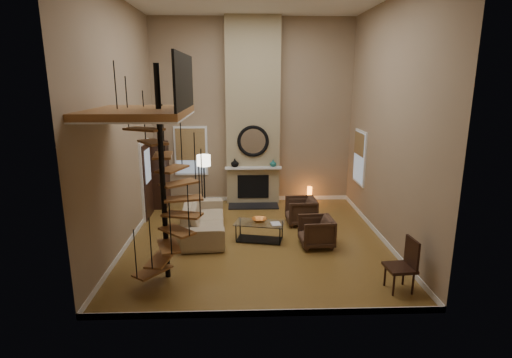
{
  "coord_description": "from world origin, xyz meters",
  "views": [
    {
      "loc": [
        -0.34,
        -9.08,
        3.76
      ],
      "look_at": [
        0.0,
        0.4,
        1.4
      ],
      "focal_mm": 28.41,
      "sensor_mm": 36.0,
      "label": 1
    }
  ],
  "objects_px": {
    "hutch": "(160,175)",
    "coffee_table": "(259,229)",
    "accent_lamp": "(309,195)",
    "sofa": "(203,218)",
    "floor_lamp": "(204,165)",
    "side_chair": "(405,263)",
    "armchair_near": "(304,211)",
    "armchair_far": "(319,232)"
  },
  "relations": [
    {
      "from": "side_chair",
      "to": "floor_lamp",
      "type": "bearing_deg",
      "value": 131.88
    },
    {
      "from": "sofa",
      "to": "armchair_near",
      "type": "xyz_separation_m",
      "value": [
        2.59,
        0.6,
        -0.04
      ]
    },
    {
      "from": "armchair_near",
      "to": "accent_lamp",
      "type": "xyz_separation_m",
      "value": [
        0.46,
        1.85,
        -0.1
      ]
    },
    {
      "from": "sofa",
      "to": "accent_lamp",
      "type": "height_order",
      "value": "sofa"
    },
    {
      "from": "hutch",
      "to": "armchair_near",
      "type": "height_order",
      "value": "hutch"
    },
    {
      "from": "hutch",
      "to": "side_chair",
      "type": "bearing_deg",
      "value": -44.43
    },
    {
      "from": "hutch",
      "to": "sofa",
      "type": "xyz_separation_m",
      "value": [
        1.48,
        -2.34,
        -0.55
      ]
    },
    {
      "from": "armchair_near",
      "to": "floor_lamp",
      "type": "relative_size",
      "value": 0.46
    },
    {
      "from": "coffee_table",
      "to": "side_chair",
      "type": "bearing_deg",
      "value": -43.74
    },
    {
      "from": "armchair_near",
      "to": "armchair_far",
      "type": "bearing_deg",
      "value": 3.03
    },
    {
      "from": "sofa",
      "to": "coffee_table",
      "type": "distance_m",
      "value": 1.47
    },
    {
      "from": "sofa",
      "to": "floor_lamp",
      "type": "distance_m",
      "value": 1.83
    },
    {
      "from": "sofa",
      "to": "coffee_table",
      "type": "height_order",
      "value": "sofa"
    },
    {
      "from": "armchair_near",
      "to": "floor_lamp",
      "type": "bearing_deg",
      "value": -110.88
    },
    {
      "from": "armchair_far",
      "to": "accent_lamp",
      "type": "distance_m",
      "value": 3.36
    },
    {
      "from": "side_chair",
      "to": "hutch",
      "type": "bearing_deg",
      "value": 135.57
    },
    {
      "from": "floor_lamp",
      "to": "accent_lamp",
      "type": "distance_m",
      "value": 3.48
    },
    {
      "from": "hutch",
      "to": "accent_lamp",
      "type": "relative_size",
      "value": 3.71
    },
    {
      "from": "hutch",
      "to": "armchair_near",
      "type": "relative_size",
      "value": 2.5
    },
    {
      "from": "floor_lamp",
      "to": "accent_lamp",
      "type": "xyz_separation_m",
      "value": [
        3.15,
        0.93,
        -1.16
      ]
    },
    {
      "from": "sofa",
      "to": "side_chair",
      "type": "relative_size",
      "value": 2.5
    },
    {
      "from": "coffee_table",
      "to": "accent_lamp",
      "type": "distance_m",
      "value": 3.41
    },
    {
      "from": "hutch",
      "to": "coffee_table",
      "type": "distance_m",
      "value": 4.09
    },
    {
      "from": "floor_lamp",
      "to": "accent_lamp",
      "type": "height_order",
      "value": "floor_lamp"
    },
    {
      "from": "side_chair",
      "to": "sofa",
      "type": "bearing_deg",
      "value": 143.05
    },
    {
      "from": "accent_lamp",
      "to": "side_chair",
      "type": "xyz_separation_m",
      "value": [
        0.84,
        -5.37,
        0.28
      ]
    },
    {
      "from": "armchair_far",
      "to": "armchair_near",
      "type": "bearing_deg",
      "value": -178.35
    },
    {
      "from": "armchair_near",
      "to": "floor_lamp",
      "type": "height_order",
      "value": "floor_lamp"
    },
    {
      "from": "hutch",
      "to": "floor_lamp",
      "type": "distance_m",
      "value": 1.68
    },
    {
      "from": "hutch",
      "to": "sofa",
      "type": "bearing_deg",
      "value": -57.67
    },
    {
      "from": "side_chair",
      "to": "armchair_far",
      "type": "bearing_deg",
      "value": 119.84
    },
    {
      "from": "hutch",
      "to": "coffee_table",
      "type": "relative_size",
      "value": 1.56
    },
    {
      "from": "coffee_table",
      "to": "sofa",
      "type": "bearing_deg",
      "value": 159.43
    },
    {
      "from": "armchair_far",
      "to": "coffee_table",
      "type": "xyz_separation_m",
      "value": [
        -1.36,
        0.38,
        -0.07
      ]
    },
    {
      "from": "hutch",
      "to": "accent_lamp",
      "type": "xyz_separation_m",
      "value": [
        4.54,
        0.11,
        -0.7
      ]
    },
    {
      "from": "armchair_far",
      "to": "accent_lamp",
      "type": "bearing_deg",
      "value": 170.97
    },
    {
      "from": "accent_lamp",
      "to": "hutch",
      "type": "bearing_deg",
      "value": -178.65
    },
    {
      "from": "hutch",
      "to": "coffee_table",
      "type": "xyz_separation_m",
      "value": [
        2.85,
        -2.85,
        -0.67
      ]
    },
    {
      "from": "hutch",
      "to": "floor_lamp",
      "type": "height_order",
      "value": "hutch"
    },
    {
      "from": "floor_lamp",
      "to": "coffee_table",
      "type": "bearing_deg",
      "value": -54.23
    },
    {
      "from": "armchair_far",
      "to": "floor_lamp",
      "type": "relative_size",
      "value": 0.44
    },
    {
      "from": "armchair_near",
      "to": "accent_lamp",
      "type": "relative_size",
      "value": 1.48
    }
  ]
}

